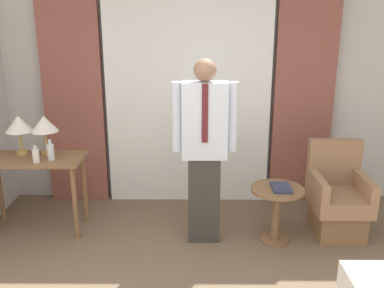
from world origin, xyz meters
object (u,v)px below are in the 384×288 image
object	(u,v)px
table_lamp_left	(19,125)
side_table	(276,205)
table_lamp_right	(44,125)
bottle_near_edge	(36,156)
desk	(33,171)
person	(204,145)
armchair	(337,201)
book	(281,188)
bottle_by_lamp	(51,152)

from	to	relation	value
table_lamp_left	side_table	bearing A→B (deg)	-7.34
table_lamp_right	bottle_near_edge	distance (m)	0.34
table_lamp_left	desk	bearing A→B (deg)	-37.61
table_lamp_right	person	world-z (taller)	person
desk	table_lamp_left	distance (m)	0.48
desk	person	distance (m)	1.76
table_lamp_left	bottle_near_edge	xyz separation A→B (m)	(0.23, -0.25, -0.24)
person	side_table	bearing A→B (deg)	-2.08
person	armchair	bearing A→B (deg)	6.42
table_lamp_right	armchair	world-z (taller)	table_lamp_right
table_lamp_left	table_lamp_right	size ratio (longest dim) A/B	1.00
side_table	desk	bearing A→B (deg)	174.58
table_lamp_left	book	bearing A→B (deg)	-7.75
table_lamp_right	side_table	bearing A→B (deg)	-8.14
desk	table_lamp_left	bearing A→B (deg)	142.39
armchair	book	distance (m)	0.69
armchair	table_lamp_right	bearing A→B (deg)	177.08
table_lamp_right	person	xyz separation A→B (m)	(1.59, -0.30, -0.12)
bottle_by_lamp	book	size ratio (longest dim) A/B	0.82
table_lamp_right	armchair	distance (m)	3.04
table_lamp_right	bottle_by_lamp	size ratio (longest dim) A/B	1.97
bottle_near_edge	desk	bearing A→B (deg)	125.24
table_lamp_left	side_table	xyz separation A→B (m)	(2.55, -0.33, -0.72)
bottle_near_edge	book	bearing A→B (deg)	-2.53
table_lamp_right	side_table	world-z (taller)	table_lamp_right
table_lamp_right	side_table	distance (m)	2.43
bottle_by_lamp	side_table	distance (m)	2.26
table_lamp_left	person	xyz separation A→B (m)	(1.85, -0.30, -0.12)
bottle_near_edge	bottle_by_lamp	distance (m)	0.14
desk	person	xyz separation A→B (m)	(1.72, -0.20, 0.34)
bottle_by_lamp	armchair	distance (m)	2.90
desk	person	size ratio (longest dim) A/B	0.58
armchair	table_lamp_left	bearing A→B (deg)	177.31
table_lamp_right	book	size ratio (longest dim) A/B	1.62
desk	bottle_by_lamp	size ratio (longest dim) A/B	5.02
person	bottle_near_edge	bearing A→B (deg)	178.04
desk	armchair	world-z (taller)	armchair
table_lamp_right	bottle_near_edge	size ratio (longest dim) A/B	2.37
table_lamp_left	person	bearing A→B (deg)	-9.31
bottle_by_lamp	side_table	world-z (taller)	bottle_by_lamp
table_lamp_right	desk	bearing A→B (deg)	-142.39
table_lamp_right	book	world-z (taller)	table_lamp_right
bottle_near_edge	person	xyz separation A→B (m)	(1.61, -0.06, 0.12)
side_table	book	bearing A→B (deg)	-37.41
bottle_near_edge	table_lamp_right	bearing A→B (deg)	84.80
desk	table_lamp_right	distance (m)	0.48
table_lamp_left	bottle_by_lamp	distance (m)	0.45
table_lamp_left	book	size ratio (longest dim) A/B	1.62
desk	table_lamp_left	world-z (taller)	table_lamp_left
bottle_by_lamp	table_lamp_right	bearing A→B (deg)	119.61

